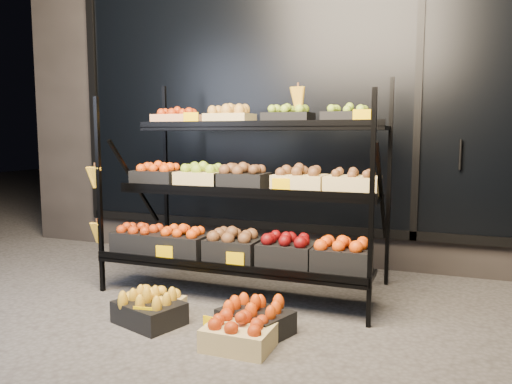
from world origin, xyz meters
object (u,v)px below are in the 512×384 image
at_px(display_rack, 243,191).
at_px(floor_crate_midleft, 149,309).
at_px(floor_crate_midright, 238,333).
at_px(floor_crate_left, 153,304).

relative_size(display_rack, floor_crate_midleft, 4.41).
bearing_deg(floor_crate_midright, display_rack, 111.11).
distance_m(display_rack, floor_crate_left, 1.09).
bearing_deg(display_rack, floor_crate_midleft, -109.09).
bearing_deg(floor_crate_midright, floor_crate_left, 161.31).
bearing_deg(display_rack, floor_crate_left, -113.61).
height_order(floor_crate_left, floor_crate_midleft, floor_crate_midleft).
distance_m(floor_crate_midleft, floor_crate_midright, 0.70).
xyz_separation_m(floor_crate_left, floor_crate_midright, (0.72, -0.25, 0.00)).
distance_m(floor_crate_left, floor_crate_midleft, 0.11).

